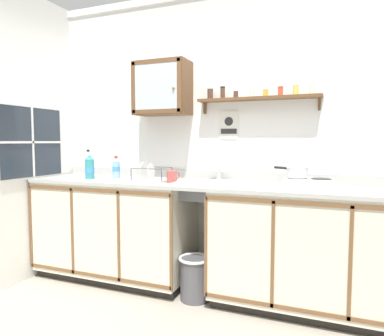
# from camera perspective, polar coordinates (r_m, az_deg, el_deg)

# --- Properties ---
(floor) EXTENTS (6.32, 6.32, 0.00)m
(floor) POSITION_cam_1_polar(r_m,az_deg,el_deg) (2.92, -0.78, -22.29)
(floor) COLOR #9E9384
(floor) RESTS_ON ground
(back_wall) EXTENTS (3.92, 0.07, 2.70)m
(back_wall) POSITION_cam_1_polar(r_m,az_deg,el_deg) (3.30, 4.06, 5.19)
(back_wall) COLOR white
(back_wall) RESTS_ON ground
(lower_cabinet_run) EXTENTS (1.49, 0.63, 0.93)m
(lower_cabinet_run) POSITION_cam_1_polar(r_m,az_deg,el_deg) (3.50, -12.27, -9.70)
(lower_cabinet_run) COLOR black
(lower_cabinet_run) RESTS_ON ground
(lower_cabinet_run_right) EXTENTS (1.54, 0.63, 0.93)m
(lower_cabinet_run_right) POSITION_cam_1_polar(r_m,az_deg,el_deg) (2.93, 18.89, -12.58)
(lower_cabinet_run_right) COLOR black
(lower_cabinet_run_right) RESTS_ON ground
(countertop) EXTENTS (3.28, 0.65, 0.03)m
(countertop) POSITION_cam_1_polar(r_m,az_deg,el_deg) (3.00, 2.07, -2.71)
(countertop) COLOR #B2B2AD
(countertop) RESTS_ON lower_cabinet_run
(backsplash) EXTENTS (3.28, 0.02, 0.08)m
(backsplash) POSITION_cam_1_polar(r_m,az_deg,el_deg) (3.28, 3.84, -1.15)
(backsplash) COLOR #B2B2AD
(backsplash) RESTS_ON countertop
(sink) EXTENTS (0.56, 0.47, 0.44)m
(sink) POSITION_cam_1_polar(r_m,az_deg,el_deg) (3.02, 3.21, -2.89)
(sink) COLOR silver
(sink) RESTS_ON countertop
(hot_plate_stove) EXTENTS (0.37, 0.32, 0.07)m
(hot_plate_stove) POSITION_cam_1_polar(r_m,az_deg,el_deg) (2.86, 18.36, -2.32)
(hot_plate_stove) COLOR silver
(hot_plate_stove) RESTS_ON countertop
(saucepan) EXTENTS (0.28, 0.22, 0.08)m
(saucepan) POSITION_cam_1_polar(r_m,az_deg,el_deg) (2.88, 16.58, -0.60)
(saucepan) COLOR silver
(saucepan) RESTS_ON hot_plate_stove
(bottle_opaque_white_0) EXTENTS (0.06, 0.06, 0.27)m
(bottle_opaque_white_0) POSITION_cam_1_polar(r_m,az_deg,el_deg) (3.57, -16.42, 0.44)
(bottle_opaque_white_0) COLOR white
(bottle_opaque_white_0) RESTS_ON countertop
(bottle_water_blue_1) EXTENTS (0.07, 0.07, 0.21)m
(bottle_water_blue_1) POSITION_cam_1_polar(r_m,az_deg,el_deg) (3.46, -12.17, -0.02)
(bottle_water_blue_1) COLOR #8CB7E0
(bottle_water_blue_1) RESTS_ON countertop
(bottle_detergent_teal_2) EXTENTS (0.09, 0.09, 0.24)m
(bottle_detergent_teal_2) POSITION_cam_1_polar(r_m,az_deg,el_deg) (3.46, -16.22, 0.07)
(bottle_detergent_teal_2) COLOR teal
(bottle_detergent_teal_2) RESTS_ON countertop
(dish_rack) EXTENTS (0.33, 0.23, 0.17)m
(dish_rack) POSITION_cam_1_polar(r_m,az_deg,el_deg) (3.19, -6.71, -1.49)
(dish_rack) COLOR #B2B2B7
(dish_rack) RESTS_ON countertop
(mug) EXTENTS (0.09, 0.12, 0.10)m
(mug) POSITION_cam_1_polar(r_m,az_deg,el_deg) (3.03, -3.25, -1.39)
(mug) COLOR #B24C47
(mug) RESTS_ON countertop
(wall_cabinet) EXTENTS (0.51, 0.30, 0.49)m
(wall_cabinet) POSITION_cam_1_polar(r_m,az_deg,el_deg) (3.36, -4.82, 12.70)
(wall_cabinet) COLOR brown
(spice_shelf) EXTENTS (1.06, 0.14, 0.23)m
(spice_shelf) POSITION_cam_1_polar(r_m,az_deg,el_deg) (3.13, 10.56, 11.27)
(spice_shelf) COLOR brown
(warning_sign) EXTENTS (0.17, 0.01, 0.25)m
(warning_sign) POSITION_cam_1_polar(r_m,az_deg,el_deg) (3.24, 5.99, 6.91)
(warning_sign) COLOR silver
(window) EXTENTS (0.03, 0.77, 0.70)m
(window) POSITION_cam_1_polar(r_m,az_deg,el_deg) (3.68, -24.48, 3.81)
(window) COLOR #262D38
(trash_bin) EXTENTS (0.27, 0.27, 0.36)m
(trash_bin) POSITION_cam_1_polar(r_m,az_deg,el_deg) (3.04, 0.45, -17.28)
(trash_bin) COLOR #4C4C51
(trash_bin) RESTS_ON ground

